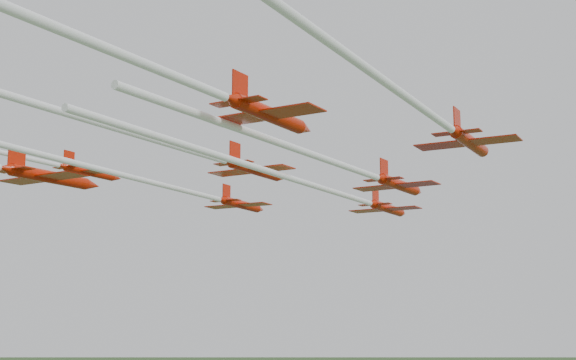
% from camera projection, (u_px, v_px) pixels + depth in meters
% --- Properties ---
extents(jet_lead, '(23.80, 62.45, 2.84)m').
position_uv_depth(jet_lead, '(332.00, 191.00, 93.02)').
color(jet_lead, red).
extents(jet_row2_left, '(21.59, 64.29, 2.52)m').
position_uv_depth(jet_row2_left, '(151.00, 182.00, 83.73)').
color(jet_row2_left, red).
extents(jet_row2_right, '(21.25, 49.86, 2.91)m').
position_uv_depth(jet_row2_right, '(354.00, 169.00, 81.99)').
color(jet_row2_right, red).
extents(jet_row3_mid, '(21.55, 54.10, 2.82)m').
position_uv_depth(jet_row3_mid, '(179.00, 147.00, 74.53)').
color(jet_row3_mid, red).
extents(jet_row3_right, '(22.71, 64.33, 2.82)m').
position_uv_depth(jet_row3_right, '(405.00, 96.00, 58.64)').
color(jet_row3_right, red).
extents(jet_row4_right, '(17.88, 41.92, 2.92)m').
position_uv_depth(jet_row4_right, '(206.00, 89.00, 55.82)').
color(jet_row4_right, red).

